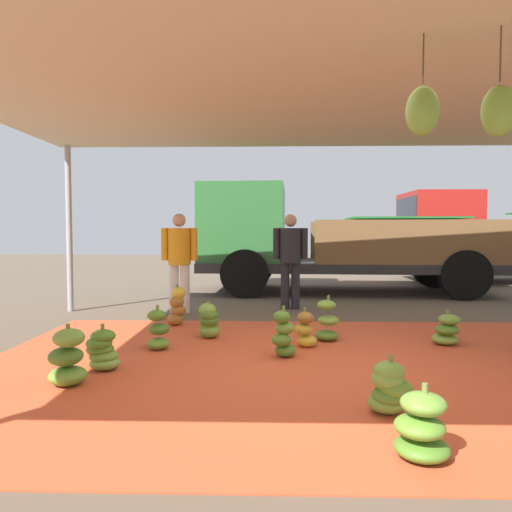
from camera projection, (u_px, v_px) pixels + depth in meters
ground_plane at (293, 315)px, 7.90m from camera, size 40.00×40.00×0.00m
tarp_orange at (308, 366)px, 4.90m from camera, size 6.78×4.82×0.01m
tent_canopy at (311, 84)px, 4.66m from camera, size 8.00×7.00×2.88m
banana_bunch_0 at (67, 359)px, 4.28m from camera, size 0.44×0.44×0.55m
banana_bunch_1 at (305, 331)px, 5.68m from camera, size 0.35×0.34×0.47m
banana_bunch_2 at (327, 322)px, 6.02m from camera, size 0.38×0.38×0.57m
banana_bunch_3 at (177, 307)px, 7.00m from camera, size 0.33×0.31×0.59m
banana_bunch_4 at (390, 389)px, 3.62m from camera, size 0.38×0.38×0.43m
banana_bunch_5 at (284, 335)px, 5.23m from camera, size 0.32×0.32×0.56m
banana_bunch_6 at (421, 429)px, 2.88m from camera, size 0.44×0.44×0.46m
banana_bunch_8 at (158, 331)px, 5.59m from camera, size 0.37×0.38×0.51m
banana_bunch_9 at (447, 331)px, 5.80m from camera, size 0.37×0.37×0.43m
banana_bunch_10 at (102, 351)px, 4.76m from camera, size 0.44×0.41×0.45m
banana_bunch_12 at (209, 321)px, 6.17m from camera, size 0.33×0.36×0.48m
cargo_truck_main at (332, 240)px, 10.88m from camera, size 6.60×2.77×2.40m
cargo_truck_far at (511, 237)px, 12.96m from camera, size 6.08×2.34×2.40m
worker_0 at (290, 254)px, 8.51m from camera, size 0.61×0.37×1.67m
worker_2 at (179, 255)px, 8.10m from camera, size 0.61×0.37×1.67m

